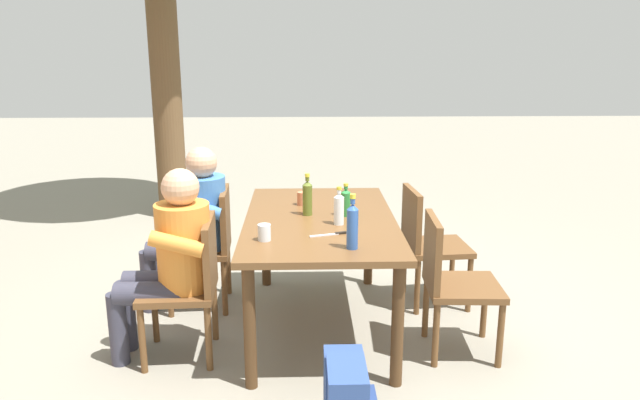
{
  "coord_description": "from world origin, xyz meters",
  "views": [
    {
      "loc": [
        -3.74,
        0.11,
        1.87
      ],
      "look_at": [
        0.0,
        0.0,
        0.89
      ],
      "focal_mm": 33.55,
      "sensor_mm": 36.0,
      "label": 1
    }
  ],
  "objects_px": {
    "bottle_green": "(346,202)",
    "bottle_olive": "(307,197)",
    "dining_table": "(320,231)",
    "table_knife": "(332,234)",
    "bottle_blue": "(352,225)",
    "chair_near_right": "(427,240)",
    "person_in_white_shirt": "(193,220)",
    "cup_glass": "(264,232)",
    "chair_near_left": "(451,278)",
    "chair_far_right": "(210,241)",
    "person_in_plaid_shirt": "(171,255)",
    "chair_far_left": "(191,281)",
    "cup_terracotta": "(302,198)",
    "bottle_clear": "(339,208)"
  },
  "relations": [
    {
      "from": "dining_table",
      "to": "person_in_white_shirt",
      "type": "height_order",
      "value": "person_in_white_shirt"
    },
    {
      "from": "cup_glass",
      "to": "dining_table",
      "type": "bearing_deg",
      "value": -36.45
    },
    {
      "from": "bottle_green",
      "to": "bottle_olive",
      "type": "bearing_deg",
      "value": 83.05
    },
    {
      "from": "cup_glass",
      "to": "table_knife",
      "type": "bearing_deg",
      "value": -76.93
    },
    {
      "from": "dining_table",
      "to": "bottle_clear",
      "type": "xyz_separation_m",
      "value": [
        -0.15,
        -0.11,
        0.2
      ]
    },
    {
      "from": "dining_table",
      "to": "chair_far_left",
      "type": "height_order",
      "value": "chair_far_left"
    },
    {
      "from": "bottle_blue",
      "to": "bottle_olive",
      "type": "height_order",
      "value": "bottle_blue"
    },
    {
      "from": "chair_far_left",
      "to": "person_in_plaid_shirt",
      "type": "bearing_deg",
      "value": 92.01
    },
    {
      "from": "table_knife",
      "to": "cup_terracotta",
      "type": "bearing_deg",
      "value": 14.48
    },
    {
      "from": "chair_far_left",
      "to": "table_knife",
      "type": "height_order",
      "value": "chair_far_left"
    },
    {
      "from": "chair_far_right",
      "to": "cup_glass",
      "type": "relative_size",
      "value": 9.09
    },
    {
      "from": "cup_terracotta",
      "to": "chair_far_right",
      "type": "bearing_deg",
      "value": 85.92
    },
    {
      "from": "chair_near_left",
      "to": "person_in_plaid_shirt",
      "type": "relative_size",
      "value": 0.74
    },
    {
      "from": "dining_table",
      "to": "bottle_blue",
      "type": "xyz_separation_m",
      "value": [
        -0.61,
        -0.16,
        0.22
      ]
    },
    {
      "from": "chair_far_right",
      "to": "person_in_white_shirt",
      "type": "distance_m",
      "value": 0.2
    },
    {
      "from": "chair_near_right",
      "to": "cup_glass",
      "type": "relative_size",
      "value": 9.09
    },
    {
      "from": "chair_near_left",
      "to": "person_in_plaid_shirt",
      "type": "height_order",
      "value": "person_in_plaid_shirt"
    },
    {
      "from": "dining_table",
      "to": "cup_glass",
      "type": "bearing_deg",
      "value": 143.55
    },
    {
      "from": "person_in_white_shirt",
      "to": "cup_glass",
      "type": "xyz_separation_m",
      "value": [
        -0.82,
        -0.56,
        0.16
      ]
    },
    {
      "from": "chair_far_right",
      "to": "dining_table",
      "type": "bearing_deg",
      "value": -115.38
    },
    {
      "from": "dining_table",
      "to": "table_knife",
      "type": "height_order",
      "value": "table_knife"
    },
    {
      "from": "chair_near_left",
      "to": "bottle_olive",
      "type": "height_order",
      "value": "bottle_olive"
    },
    {
      "from": "person_in_white_shirt",
      "to": "cup_terracotta",
      "type": "distance_m",
      "value": 0.8
    },
    {
      "from": "person_in_white_shirt",
      "to": "bottle_clear",
      "type": "xyz_separation_m",
      "value": [
        -0.52,
        -1.01,
        0.22
      ]
    },
    {
      "from": "bottle_blue",
      "to": "person_in_white_shirt",
      "type": "bearing_deg",
      "value": 47.23
    },
    {
      "from": "chair_far_right",
      "to": "cup_glass",
      "type": "distance_m",
      "value": 1.0
    },
    {
      "from": "bottle_blue",
      "to": "chair_near_right",
      "type": "bearing_deg",
      "value": -32.83
    },
    {
      "from": "chair_far_left",
      "to": "cup_glass",
      "type": "xyz_separation_m",
      "value": [
        -0.09,
        -0.45,
        0.33
      ]
    },
    {
      "from": "bottle_blue",
      "to": "cup_terracotta",
      "type": "xyz_separation_m",
      "value": [
        0.93,
        0.28,
        -0.09
      ]
    },
    {
      "from": "chair_far_right",
      "to": "person_in_plaid_shirt",
      "type": "xyz_separation_m",
      "value": [
        -0.74,
        0.11,
        0.17
      ]
    },
    {
      "from": "dining_table",
      "to": "person_in_white_shirt",
      "type": "relative_size",
      "value": 1.39
    },
    {
      "from": "chair_far_right",
      "to": "bottle_olive",
      "type": "xyz_separation_m",
      "value": [
        -0.3,
        -0.71,
        0.4
      ]
    },
    {
      "from": "dining_table",
      "to": "bottle_green",
      "type": "height_order",
      "value": "bottle_green"
    },
    {
      "from": "person_in_white_shirt",
      "to": "person_in_plaid_shirt",
      "type": "distance_m",
      "value": 0.74
    },
    {
      "from": "dining_table",
      "to": "bottle_blue",
      "type": "bearing_deg",
      "value": -165.2
    },
    {
      "from": "person_in_white_shirt",
      "to": "person_in_plaid_shirt",
      "type": "height_order",
      "value": "same"
    },
    {
      "from": "dining_table",
      "to": "cup_terracotta",
      "type": "relative_size",
      "value": 17.59
    },
    {
      "from": "bottle_olive",
      "to": "cup_glass",
      "type": "distance_m",
      "value": 0.59
    },
    {
      "from": "bottle_green",
      "to": "chair_near_left",
      "type": "bearing_deg",
      "value": -123.37
    },
    {
      "from": "bottle_clear",
      "to": "table_knife",
      "type": "height_order",
      "value": "bottle_clear"
    },
    {
      "from": "chair_far_right",
      "to": "chair_near_right",
      "type": "relative_size",
      "value": 1.0
    },
    {
      "from": "cup_glass",
      "to": "bottle_green",
      "type": "bearing_deg",
      "value": -45.67
    },
    {
      "from": "person_in_plaid_shirt",
      "to": "table_knife",
      "type": "bearing_deg",
      "value": -89.48
    },
    {
      "from": "chair_near_right",
      "to": "bottle_blue",
      "type": "distance_m",
      "value": 1.23
    },
    {
      "from": "cup_glass",
      "to": "cup_terracotta",
      "type": "bearing_deg",
      "value": -15.64
    },
    {
      "from": "person_in_plaid_shirt",
      "to": "cup_glass",
      "type": "xyz_separation_m",
      "value": [
        -0.08,
        -0.56,
        0.16
      ]
    },
    {
      "from": "chair_near_right",
      "to": "person_in_plaid_shirt",
      "type": "height_order",
      "value": "person_in_plaid_shirt"
    },
    {
      "from": "chair_near_right",
      "to": "chair_near_left",
      "type": "height_order",
      "value": "same"
    },
    {
      "from": "chair_far_left",
      "to": "bottle_olive",
      "type": "distance_m",
      "value": 0.92
    },
    {
      "from": "bottle_clear",
      "to": "chair_far_left",
      "type": "bearing_deg",
      "value": 103.68
    }
  ]
}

